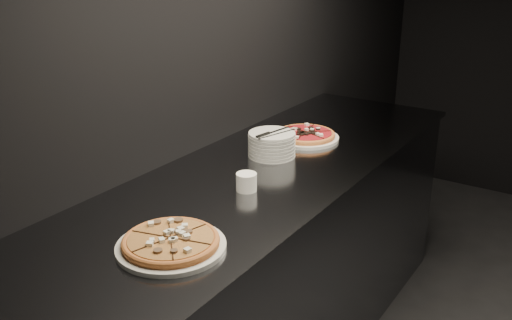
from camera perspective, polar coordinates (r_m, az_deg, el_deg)
The scene contains 7 objects.
wall_left at distance 2.40m, azimuth -6.46°, elevation 11.76°, with size 0.02×5.00×2.80m, color black.
counter at distance 2.53m, azimuth 1.01°, elevation -10.51°, with size 0.74×2.44×0.92m.
pizza_mushroom at distance 1.74m, azimuth -8.51°, elevation -8.19°, with size 0.36×0.36×0.04m.
pizza_tomato at distance 2.66m, azimuth 4.97°, elevation 2.48°, with size 0.35×0.35×0.04m.
plate_stack at distance 2.43m, azimuth 1.59°, elevation 1.59°, with size 0.20×0.20×0.10m.
cutlery at distance 2.40m, azimuth 1.57°, elevation 2.69°, with size 0.10×0.21×0.01m.
ramekin at distance 2.10m, azimuth -0.96°, elevation -2.16°, with size 0.08×0.08×0.07m.
Camera 1 is at (-0.98, -1.82, 1.78)m, focal length 40.00 mm.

